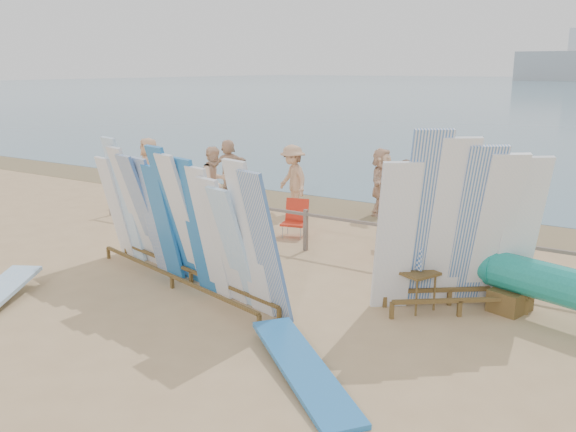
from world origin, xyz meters
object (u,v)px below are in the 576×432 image
Objects in this scene: main_surfboard_rack at (179,224)px; flat_board_d at (303,377)px; stroller at (424,238)px; beachgoer_11 at (228,164)px; side_surfboard_rack at (458,231)px; beachgoer_3 at (293,180)px; beachgoer_0 at (150,170)px; beach_chair_left at (295,226)px; beachgoer_2 at (215,182)px; vendor_table at (411,287)px; beachgoer_4 at (406,200)px; beachgoer_6 at (502,215)px; beachgoer_5 at (381,182)px; beach_chair_right at (409,248)px; beachgoer_7 at (467,213)px.

main_surfboard_rack is 4.09m from flat_board_d.
stroller is 8.83m from beachgoer_11.
beachgoer_3 is (-5.74, 4.30, -0.41)m from side_surfboard_rack.
beachgoer_0 is 1.16× the size of beachgoer_11.
main_surfboard_rack is at bearing -104.30° from beach_chair_left.
side_surfboard_rack is 7.93m from beachgoer_2.
vendor_table is 0.56× the size of beachgoer_4.
beachgoer_5 is (-3.59, 2.07, 0.01)m from beachgoer_6.
beachgoer_6 is 10.00m from beachgoer_0.
beachgoer_0 is at bearing 155.13° from beach_chair_left.
beach_chair_left is 5.74m from beachgoer_0.
vendor_table is at bearing -71.90° from beach_chair_right.
beach_chair_left is at bearing -35.46° from beachgoer_4.
beachgoer_4 reaches higher than beachgoer_6.
beachgoer_11 is at bearing 136.82° from main_surfboard_rack.
beach_chair_left is (-0.01, 3.87, -0.89)m from main_surfboard_rack.
beachgoer_7 reaches higher than flat_board_d.
beachgoer_2 reaches higher than flat_board_d.
beach_chair_left is (-3.56, 5.55, 0.25)m from flat_board_d.
main_surfboard_rack is 4.36× the size of stroller.
beachgoer_7 is at bearing 2.86° from beach_chair_left.
beach_chair_left is at bearing 104.58° from main_surfboard_rack.
beachgoer_4 is at bearing -136.48° from beachgoer_7.
main_surfboard_rack is at bearing 53.93° from beachgoer_11.
beachgoer_11 is at bearing -176.22° from beachgoer_3.
beachgoer_4 reaches higher than beach_chair_right.
main_surfboard_rack is 6.95m from beachgoer_5.
beach_chair_left is 0.47× the size of beachgoer_2.
vendor_table is at bearing 75.49° from beachgoer_11.
main_surfboard_rack is at bearing 102.98° from flat_board_d.
main_surfboard_rack is at bearing 164.97° from beachgoer_5.
vendor_table is 6.43m from beachgoer_5.
beachgoer_4 is (-1.60, 3.72, 0.58)m from vendor_table.
main_surfboard_rack is 4.12m from vendor_table.
stroller reaches higher than flat_board_d.
beach_chair_left is at bearing 170.14° from vendor_table.
beach_chair_left is 0.54× the size of beachgoer_11.
beachgoer_2 reaches higher than beachgoer_5.
beach_chair_right is at bearing -149.55° from beachgoer_6.
beachgoer_4 reaches higher than beachgoer_7.
beach_chair_left is 2.97m from beachgoer_2.
beach_chair_left is 3.18m from stroller.
beachgoer_2 is (-6.39, 6.16, 0.92)m from flat_board_d.
beachgoer_2 is at bearing 54.02° from beachgoer_11.
beach_chair_right is at bearing 45.54° from flat_board_d.
beach_chair_right is at bearing -18.87° from beach_chair_left.
beachgoer_6 is 9.56m from beachgoer_11.
beach_chair_left is at bearing -163.19° from stroller.
stroller is (-0.39, 5.40, 0.47)m from flat_board_d.
beachgoer_5 reaches higher than beach_chair_left.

